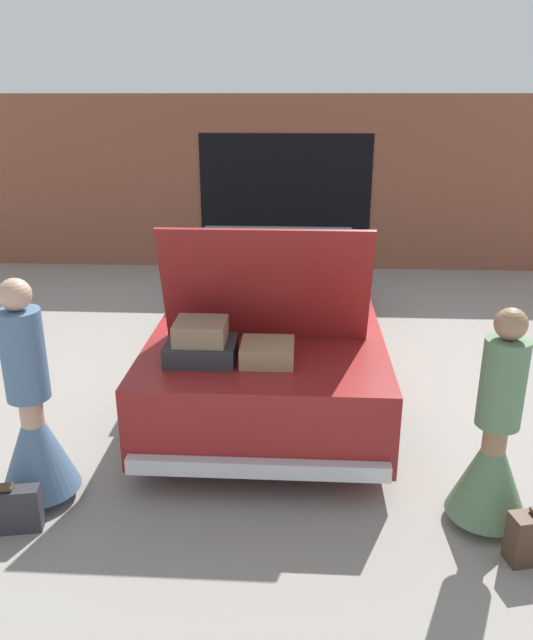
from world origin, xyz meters
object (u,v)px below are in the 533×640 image
person_right (493,451)px  suitcase_beside_left_person (3,510)px  person_left (33,424)px  car (273,311)px

person_right → suitcase_beside_left_person: person_right is taller
person_left → suitcase_beside_left_person: (-0.10, -0.39, -0.43)m
car → suitcase_beside_left_person: size_ratio=9.77×
person_right → suitcase_beside_left_person: (-3.24, -0.29, -0.39)m
car → person_left: 2.96m
person_left → suitcase_beside_left_person: size_ratio=3.25×
car → person_left: size_ratio=3.01×
person_left → person_right: size_ratio=1.07×
person_left → person_right: (3.14, -0.10, -0.04)m
person_left → person_right: person_left is taller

